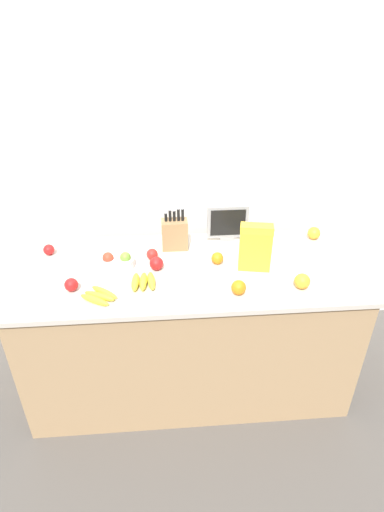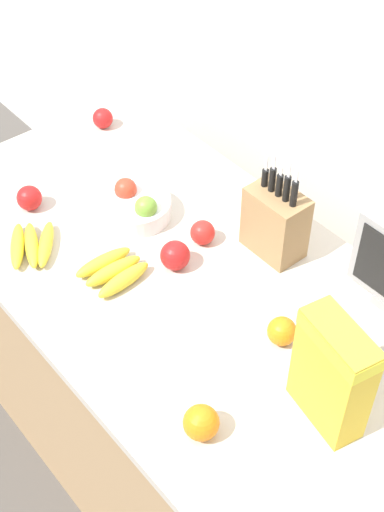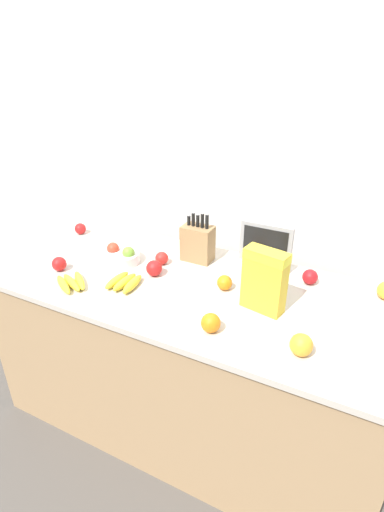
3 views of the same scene
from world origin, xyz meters
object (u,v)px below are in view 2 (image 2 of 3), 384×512
Objects in this scene: cereal_box at (333,371)px; banana_bunch_right at (113,271)px; banana_bunch_left at (32,245)px; knife_block at (275,222)px; apple_middle at (103,118)px; apple_rightmost at (29,198)px; orange_near_bowl at (201,423)px; orange_front_right at (282,331)px; fruit_bowl at (135,206)px; apple_rear at (176,255)px; apple_front at (203,233)px.

cereal_box is 1.61× the size of banana_bunch_right.
banana_bunch_right is (0.23, 0.11, 0.00)m from banana_bunch_left.
knife_block is 0.79m from apple_middle.
apple_rightmost reaches higher than banana_bunch_right.
cereal_box reaches higher than apple_rightmost.
orange_near_bowl is (1.11, -0.51, 0.01)m from apple_middle.
orange_front_right reaches higher than banana_bunch_right.
apple_rightmost is 0.85m from orange_front_right.
fruit_bowl is at bearing 154.54° from orange_near_bowl.
apple_rear is at bearing -172.75° from cereal_box.
apple_front is at bearing 34.12° from apple_rightmost.
apple_middle is 0.92× the size of apple_rightmost.
knife_block reaches higher than banana_bunch_left.
orange_front_right is (1.04, -0.19, 0.00)m from apple_middle.
banana_bunch_right is 2.58× the size of apple_middle.
fruit_bowl is at bearing 170.45° from apple_rear.
cereal_box is 0.63m from apple_front.
fruit_bowl is 0.97× the size of banana_bunch_left.
orange_near_bowl is 0.32m from orange_front_right.
orange_front_right is (0.83, 0.21, -0.00)m from apple_rightmost.
apple_rear is (0.67, -0.22, 0.01)m from apple_middle.
cereal_box is 1.33× the size of banana_bunch_left.
knife_block is 4.56× the size of apple_middle.
apple_rightmost is 1.02× the size of orange_front_right.
apple_front is 0.61m from orange_near_bowl.
cereal_box is 0.82m from fruit_bowl.
orange_front_right is at bearing 23.18° from banana_bunch_right.
apple_middle is at bearing 178.99° from cereal_box.
banana_bunch_left is 0.74m from orange_near_bowl.
apple_middle is (-0.37, 0.49, 0.02)m from banana_bunch_left.
orange_front_right is at bearing 14.48° from apple_rightmost.
cereal_box is (0.45, -0.28, 0.05)m from knife_block.
apple_rear is (0.07, 0.15, 0.02)m from banana_bunch_right.
apple_rear is at bearing 21.11° from apple_rightmost.
apple_front is 0.12m from apple_rear.
fruit_bowl is 0.60m from orange_front_right.
banana_bunch_right is at bearing 26.71° from banana_bunch_left.
apple_front is at bearing -9.55° from apple_middle.
knife_block is 0.62m from orange_near_bowl.
cereal_box is 1.28m from apple_middle.
fruit_bowl reaches higher than apple_middle.
orange_front_right is (0.67, 0.30, 0.02)m from banana_bunch_left.
apple_front is at bearing -138.07° from knife_block.
orange_front_right is at bearing -10.36° from apple_middle.
fruit_bowl reaches higher than banana_bunch_left.
apple_rear reaches higher than apple_front.
cereal_box is 1.37× the size of fruit_bowl.
cereal_box is at bearing 10.25° from banana_bunch_right.
banana_bunch_right is at bearing -115.94° from apple_rear.
fruit_bowl is 0.25m from banana_bunch_right.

